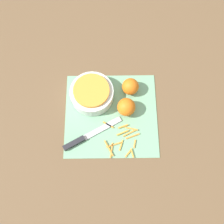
% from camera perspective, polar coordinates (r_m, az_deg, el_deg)
% --- Properties ---
extents(ground_plane, '(4.00, 4.00, 0.00)m').
position_cam_1_polar(ground_plane, '(1.09, 0.00, -0.63)').
color(ground_plane, brown).
extents(cutting_board, '(0.38, 0.36, 0.01)m').
position_cam_1_polar(cutting_board, '(1.09, 0.00, -0.58)').
color(cutting_board, '#75AD84').
rests_on(cutting_board, ground_plane).
extents(bowl_speckled, '(0.18, 0.18, 0.07)m').
position_cam_1_polar(bowl_speckled, '(1.08, -4.20, 4.06)').
color(bowl_speckled, silver).
rests_on(bowl_speckled, cutting_board).
extents(knife, '(0.24, 0.14, 0.02)m').
position_cam_1_polar(knife, '(1.05, -6.35, -5.84)').
color(knife, '#232328').
rests_on(knife, cutting_board).
extents(orange_left, '(0.07, 0.07, 0.07)m').
position_cam_1_polar(orange_left, '(1.06, 3.34, 1.09)').
color(orange_left, orange).
rests_on(orange_left, cutting_board).
extents(orange_right, '(0.07, 0.07, 0.07)m').
position_cam_1_polar(orange_right, '(1.09, 4.22, 5.55)').
color(orange_right, orange).
rests_on(orange_right, cutting_board).
extents(peel_pile, '(0.15, 0.15, 0.01)m').
position_cam_1_polar(peel_pile, '(1.05, 2.37, -6.02)').
color(peel_pile, orange).
rests_on(peel_pile, cutting_board).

